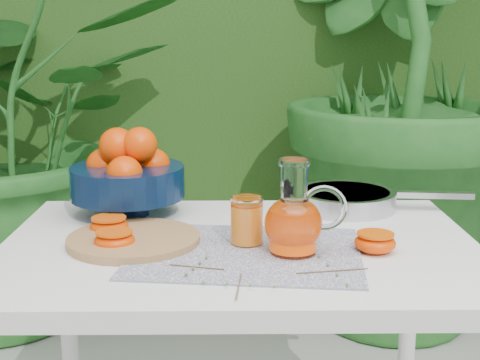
{
  "coord_description": "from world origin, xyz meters",
  "views": [
    {
      "loc": [
        0.13,
        -1.42,
        1.19
      ],
      "look_at": [
        0.15,
        -0.07,
        0.88
      ],
      "focal_mm": 50.0,
      "sensor_mm": 36.0,
      "label": 1
    }
  ],
  "objects_px": {
    "cutting_board": "(134,240)",
    "saute_pan": "(347,199)",
    "juice_pitcher": "(294,221)",
    "white_table": "(240,279)",
    "fruit_bowl": "(128,175)"
  },
  "relations": [
    {
      "from": "fruit_bowl",
      "to": "saute_pan",
      "type": "height_order",
      "value": "fruit_bowl"
    },
    {
      "from": "juice_pitcher",
      "to": "cutting_board",
      "type": "bearing_deg",
      "value": 167.85
    },
    {
      "from": "white_table",
      "to": "saute_pan",
      "type": "bearing_deg",
      "value": 44.86
    },
    {
      "from": "fruit_bowl",
      "to": "saute_pan",
      "type": "distance_m",
      "value": 0.54
    },
    {
      "from": "fruit_bowl",
      "to": "juice_pitcher",
      "type": "bearing_deg",
      "value": -38.95
    },
    {
      "from": "saute_pan",
      "to": "white_table",
      "type": "bearing_deg",
      "value": -135.14
    },
    {
      "from": "fruit_bowl",
      "to": "juice_pitcher",
      "type": "relative_size",
      "value": 1.52
    },
    {
      "from": "fruit_bowl",
      "to": "white_table",
      "type": "bearing_deg",
      "value": -39.84
    },
    {
      "from": "saute_pan",
      "to": "cutting_board",
      "type": "bearing_deg",
      "value": -150.66
    },
    {
      "from": "white_table",
      "to": "cutting_board",
      "type": "bearing_deg",
      "value": -177.88
    },
    {
      "from": "white_table",
      "to": "juice_pitcher",
      "type": "relative_size",
      "value": 5.29
    },
    {
      "from": "cutting_board",
      "to": "fruit_bowl",
      "type": "bearing_deg",
      "value": 100.96
    },
    {
      "from": "cutting_board",
      "to": "saute_pan",
      "type": "relative_size",
      "value": 0.62
    },
    {
      "from": "cutting_board",
      "to": "saute_pan",
      "type": "distance_m",
      "value": 0.56
    },
    {
      "from": "juice_pitcher",
      "to": "saute_pan",
      "type": "height_order",
      "value": "juice_pitcher"
    }
  ]
}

